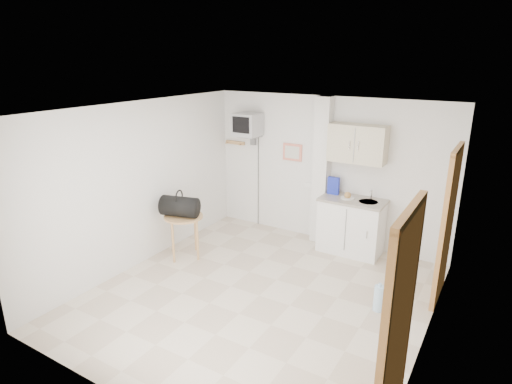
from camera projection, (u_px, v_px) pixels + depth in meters
The scene contains 7 objects.
ground at pixel (259, 296), 5.82m from camera, with size 4.50×4.50×0.00m, color beige.
room_envelope at pixel (280, 189), 5.30m from camera, with size 4.24×4.54×2.55m.
kitchenette at pixel (353, 205), 6.92m from camera, with size 1.03×0.58×2.10m.
crt_television at pixel (247, 125), 7.59m from camera, with size 0.44×0.45×2.15m.
round_table at pixel (184, 221), 6.79m from camera, with size 0.61×0.61×0.70m.
duffel_bag at pixel (180, 206), 6.70m from camera, with size 0.64×0.46×0.43m.
water_bottle at pixel (379, 298), 5.43m from camera, with size 0.13×0.13×0.39m.
Camera 1 is at (2.61, -4.40, 3.11)m, focal length 30.00 mm.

